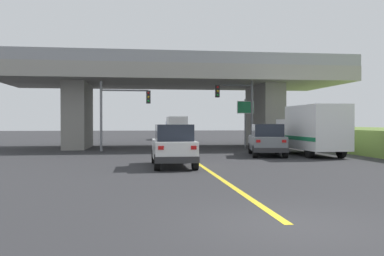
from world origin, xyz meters
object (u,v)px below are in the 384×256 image
(suv_lead, at_px, (173,145))
(suv_crossing, at_px, (267,140))
(traffic_signal_farside, at_px, (119,106))
(semi_truck_distant, at_px, (176,127))
(box_truck, at_px, (312,130))
(highway_sign, at_px, (245,113))
(traffic_signal_nearside, at_px, (240,103))

(suv_lead, xyz_separation_m, suv_crossing, (6.46, 5.81, 0.00))
(traffic_signal_farside, relative_size, semi_truck_distant, 0.81)
(suv_lead, xyz_separation_m, traffic_signal_farside, (-3.05, 11.40, 2.31))
(suv_lead, relative_size, box_truck, 0.64)
(highway_sign, height_order, semi_truck_distant, highway_sign)
(box_truck, distance_m, semi_truck_distant, 28.52)
(traffic_signal_nearside, bearing_deg, highway_sign, 62.88)
(traffic_signal_nearside, xyz_separation_m, semi_truck_distant, (-2.97, 21.80, -2.09))
(suv_crossing, height_order, semi_truck_distant, semi_truck_distant)
(suv_crossing, xyz_separation_m, box_truck, (2.97, -0.08, 0.65))
(traffic_signal_farside, height_order, highway_sign, traffic_signal_farside)
(suv_lead, distance_m, semi_truck_distant, 33.72)
(semi_truck_distant, bearing_deg, traffic_signal_farside, -105.75)
(suv_crossing, xyz_separation_m, semi_truck_distant, (-3.25, 27.75, 0.52))
(traffic_signal_nearside, relative_size, traffic_signal_farside, 1.11)
(suv_lead, bearing_deg, traffic_signal_nearside, 62.31)
(suv_crossing, height_order, traffic_signal_farside, traffic_signal_farside)
(box_truck, bearing_deg, semi_truck_distant, 102.60)
(box_truck, bearing_deg, highway_sign, 106.76)
(traffic_signal_nearside, bearing_deg, suv_lead, -117.69)
(suv_crossing, distance_m, box_truck, 3.04)
(suv_lead, bearing_deg, traffic_signal_farside, 104.96)
(suv_lead, height_order, traffic_signal_nearside, traffic_signal_nearside)
(traffic_signal_farside, distance_m, semi_truck_distant, 23.10)
(suv_lead, bearing_deg, highway_sign, 62.38)
(suv_lead, xyz_separation_m, traffic_signal_nearside, (6.18, 11.77, 2.61))
(suv_lead, height_order, traffic_signal_farside, traffic_signal_farside)
(box_truck, bearing_deg, suv_crossing, 178.53)
(traffic_signal_farside, bearing_deg, box_truck, -24.43)
(traffic_signal_nearside, relative_size, highway_sign, 1.42)
(suv_lead, xyz_separation_m, highway_sign, (7.08, 13.53, 1.91))
(suv_lead, distance_m, traffic_signal_farside, 12.02)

